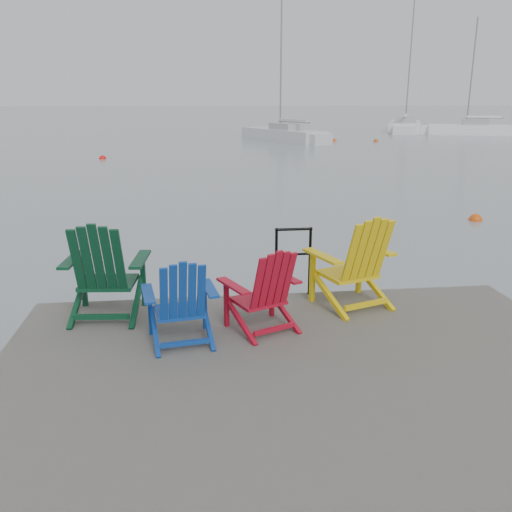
{
  "coord_description": "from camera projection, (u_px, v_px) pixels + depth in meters",
  "views": [
    {
      "loc": [
        -1.0,
        -4.12,
        2.99
      ],
      "look_at": [
        -0.16,
        3.1,
        0.85
      ],
      "focal_mm": 38.0,
      "sensor_mm": 36.0,
      "label": 1
    }
  ],
  "objects": [
    {
      "name": "ground",
      "position": [
        313.0,
        442.0,
        4.88
      ],
      "size": [
        400.0,
        400.0,
        0.0
      ],
      "primitive_type": "plane",
      "color": "slate",
      "rests_on": "ground"
    },
    {
      "name": "dock",
      "position": [
        314.0,
        408.0,
        4.79
      ],
      "size": [
        6.0,
        5.0,
        1.4
      ],
      "color": "#2A2826",
      "rests_on": "ground"
    },
    {
      "name": "handrail",
      "position": [
        293.0,
        255.0,
        6.95
      ],
      "size": [
        0.48,
        0.04,
        0.9
      ],
      "color": "black",
      "rests_on": "dock"
    },
    {
      "name": "chair_green",
      "position": [
        104.0,
        270.0,
        6.2
      ],
      "size": [
        0.99,
        0.93,
        1.17
      ],
      "rotation": [
        0.0,
        0.0,
        -0.09
      ],
      "color": "#09361E",
      "rests_on": "dock"
    },
    {
      "name": "chair_blue",
      "position": [
        181.0,
        300.0,
        5.57
      ],
      "size": [
        0.83,
        0.78,
        0.95
      ],
      "rotation": [
        0.0,
        0.0,
        0.15
      ],
      "color": "navy",
      "rests_on": "dock"
    },
    {
      "name": "chair_red",
      "position": [
        264.0,
        289.0,
        5.88
      ],
      "size": [
        0.93,
        0.89,
        0.96
      ],
      "rotation": [
        0.0,
        0.0,
        0.42
      ],
      "color": "#A40C1F",
      "rests_on": "dock"
    },
    {
      "name": "chair_yellow",
      "position": [
        355.0,
        261.0,
        6.55
      ],
      "size": [
        1.1,
        1.05,
        1.16
      ],
      "rotation": [
        0.0,
        0.0,
        0.35
      ],
      "color": "#DFBC0C",
      "rests_on": "dock"
    },
    {
      "name": "sailboat_near",
      "position": [
        284.0,
        136.0,
        38.54
      ],
      "size": [
        5.34,
        8.22,
        11.22
      ],
      "rotation": [
        0.0,
        0.0,
        0.44
      ],
      "color": "silver",
      "rests_on": "ground"
    },
    {
      "name": "sailboat_mid",
      "position": [
        405.0,
        127.0,
        49.78
      ],
      "size": [
        6.24,
        10.39,
        13.77
      ],
      "rotation": [
        0.0,
        0.0,
        -0.38
      ],
      "color": "white",
      "rests_on": "ground"
    },
    {
      "name": "sailboat_far",
      "position": [
        470.0,
        130.0,
        44.76
      ],
      "size": [
        6.73,
        4.15,
        9.33
      ],
      "rotation": [
        0.0,
        0.0,
        1.17
      ],
      "color": "white",
      "rests_on": "ground"
    },
    {
      "name": "buoy_a",
      "position": [
        475.0,
        220.0,
        13.67
      ],
      "size": [
        0.34,
        0.34,
        0.34
      ],
      "primitive_type": "sphere",
      "color": "#DA4C0C",
      "rests_on": "ground"
    },
    {
      "name": "buoy_b",
      "position": [
        103.0,
        159.0,
        27.29
      ],
      "size": [
        0.36,
        0.36,
        0.36
      ],
      "primitive_type": "sphere",
      "color": "#F80E0E",
      "rests_on": "ground"
    },
    {
      "name": "buoy_c",
      "position": [
        376.0,
        141.0,
        37.96
      ],
      "size": [
        0.35,
        0.35,
        0.35
      ],
      "primitive_type": "sphere",
      "color": "#CC470C",
      "rests_on": "ground"
    },
    {
      "name": "buoy_d",
      "position": [
        334.0,
        141.0,
        38.33
      ],
      "size": [
        0.37,
        0.37,
        0.37
      ],
      "primitive_type": "sphere",
      "color": "#DD540D",
      "rests_on": "ground"
    }
  ]
}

